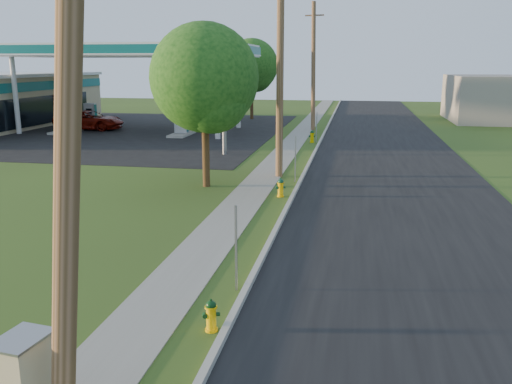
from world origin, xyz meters
TOP-DOWN VIEW (x-y plane):
  - road at (4.50, 10.00)m, footprint 8.00×120.00m
  - curb at (0.50, 10.00)m, footprint 0.15×120.00m
  - sidewalk at (-1.25, 10.00)m, footprint 1.50×120.00m
  - forecourt at (-16.00, 32.00)m, footprint 26.00×28.00m
  - utility_pole_near at (-0.60, -1.00)m, footprint 1.40×0.32m
  - utility_pole_mid at (-0.60, 17.00)m, footprint 1.40×0.32m
  - utility_pole_far at (-0.60, 35.00)m, footprint 1.40×0.32m
  - sign_post_near at (0.25, 4.20)m, footprint 0.05×0.04m
  - sign_post_mid at (0.25, 16.00)m, footprint 0.05×0.04m
  - sign_post_far at (0.25, 28.20)m, footprint 0.05×0.04m
  - gas_canopy at (-14.00, 32.00)m, footprint 18.18×9.18m
  - fuel_pump_nw at (-18.50, 30.00)m, footprint 1.20×3.20m
  - fuel_pump_ne at (-9.50, 30.00)m, footprint 1.20×3.20m
  - fuel_pump_sw at (-18.50, 34.00)m, footprint 1.20×3.20m
  - fuel_pump_se at (-9.50, 34.00)m, footprint 1.20×3.20m
  - price_pylon at (-4.50, 22.50)m, footprint 0.34×2.04m
  - tree_verge at (-3.21, 14.36)m, footprint 4.41×4.41m
  - tree_lot at (-6.70, 42.41)m, footprint 4.80×4.80m
  - hydrant_near at (0.20, 2.22)m, footprint 0.34×0.30m
  - hydrant_mid at (0.01, 13.18)m, footprint 0.38×0.34m
  - hydrant_far at (-0.03, 28.19)m, footprint 0.42×0.38m
  - utility_cabinet at (-1.64, -0.95)m, footprint 0.71×0.87m
  - car_red at (-17.67, 32.13)m, footprint 5.32×2.50m

SIDE VIEW (x-z plane):
  - road at x=4.50m, z-range 0.00..0.02m
  - forecourt at x=-16.00m, z-range 0.00..0.02m
  - sidewalk at x=-1.25m, z-range 0.00..0.03m
  - curb at x=0.50m, z-range 0.00..0.15m
  - hydrant_near at x=0.20m, z-range -0.01..0.65m
  - hydrant_mid at x=0.01m, z-range -0.01..0.73m
  - hydrant_far at x=-0.03m, z-range -0.01..0.81m
  - utility_cabinet at x=-1.64m, z-range 0.00..1.36m
  - fuel_pump_nw at x=-18.50m, z-range -0.23..1.67m
  - fuel_pump_ne at x=-9.50m, z-range -0.23..1.67m
  - fuel_pump_sw at x=-18.50m, z-range -0.23..1.67m
  - fuel_pump_se at x=-9.50m, z-range -0.23..1.67m
  - car_red at x=-17.67m, z-range 0.00..1.47m
  - sign_post_near at x=0.25m, z-range 0.00..2.00m
  - sign_post_mid at x=0.25m, z-range 0.00..2.00m
  - sign_post_far at x=0.25m, z-range 0.00..2.00m
  - tree_verge at x=-3.21m, z-range 0.96..7.64m
  - tree_lot at x=-6.70m, z-range 1.05..8.33m
  - utility_pole_near at x=-0.60m, z-range 0.06..9.54m
  - utility_pole_far at x=-0.60m, z-range 0.05..9.56m
  - utility_pole_mid at x=-0.60m, z-range 0.05..9.85m
  - price_pylon at x=-4.50m, z-range 2.01..8.86m
  - gas_canopy at x=-14.00m, z-range 2.70..9.10m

